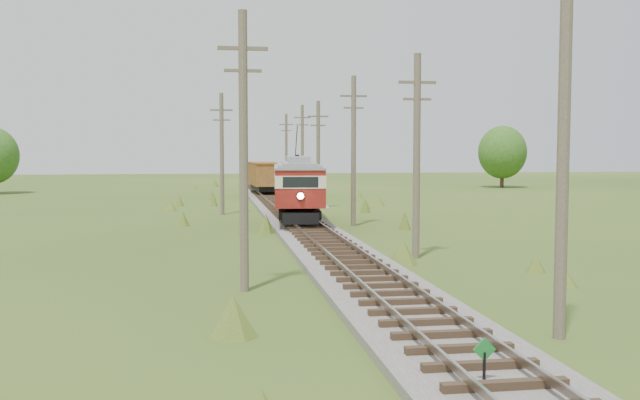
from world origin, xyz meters
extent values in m
cube|color=#605B54|center=(0.00, 34.00, 0.12)|extent=(3.60, 96.00, 0.25)
cube|color=#726659|center=(-0.72, 34.00, 0.48)|extent=(0.08, 96.00, 0.17)
cube|color=#726659|center=(0.72, 34.00, 0.48)|extent=(0.08, 96.00, 0.17)
cube|color=#2D2116|center=(0.00, 34.00, 0.33)|extent=(2.40, 96.00, 0.16)
cylinder|color=black|center=(-0.20, 1.50, 0.40)|extent=(0.06, 0.06, 0.80)
cube|color=#1B7C2C|center=(-0.20, 1.50, 0.85)|extent=(0.45, 0.03, 0.45)
cube|color=black|center=(0.00, 32.70, 1.00)|extent=(3.28, 10.97, 0.44)
cube|color=maroon|center=(0.00, 32.70, 1.98)|extent=(3.77, 11.95, 1.08)
cube|color=beige|center=(0.00, 32.70, 2.86)|extent=(3.80, 12.01, 0.69)
cube|color=black|center=(0.00, 32.70, 2.86)|extent=(3.78, 11.48, 0.54)
cube|color=maroon|center=(0.00, 32.70, 3.35)|extent=(3.77, 11.95, 0.29)
cube|color=gray|center=(0.00, 32.70, 3.67)|extent=(3.83, 12.07, 0.37)
cube|color=gray|center=(0.00, 32.70, 4.01)|extent=(2.01, 8.89, 0.39)
sphere|color=#FFF2BF|center=(-0.53, 26.77, 2.13)|extent=(0.35, 0.35, 0.35)
cylinder|color=black|center=(0.16, 34.46, 5.11)|extent=(0.46, 4.55, 1.89)
cylinder|color=black|center=(-1.12, 28.34, 0.95)|extent=(0.19, 0.79, 0.78)
cylinder|color=black|center=(0.34, 28.21, 0.95)|extent=(0.19, 0.79, 0.78)
cylinder|color=black|center=(-0.34, 37.19, 0.95)|extent=(0.19, 0.79, 0.78)
cylinder|color=black|center=(1.12, 37.07, 0.95)|extent=(0.19, 0.79, 0.78)
cube|color=black|center=(0.00, 59.12, 0.93)|extent=(2.57, 7.64, 0.52)
cube|color=brown|center=(0.00, 59.12, 2.23)|extent=(3.15, 8.50, 2.09)
cube|color=brown|center=(0.00, 59.12, 3.33)|extent=(3.22, 8.67, 0.13)
cylinder|color=black|center=(-0.65, 56.58, 0.98)|extent=(0.17, 0.84, 0.84)
cylinder|color=black|center=(0.91, 56.66, 0.98)|extent=(0.17, 0.84, 0.84)
cylinder|color=black|center=(-0.91, 61.59, 0.98)|extent=(0.17, 0.84, 0.84)
cylinder|color=black|center=(0.65, 61.67, 0.98)|extent=(0.17, 0.84, 0.84)
cone|color=gray|center=(2.50, 46.13, 0.57)|extent=(3.02, 3.02, 1.13)
cone|color=gray|center=(3.25, 45.19, 0.33)|extent=(1.70, 1.70, 0.66)
cylinder|color=brown|center=(3.10, 5.00, 4.40)|extent=(0.30, 0.30, 8.80)
cylinder|color=brown|center=(3.30, 18.00, 4.30)|extent=(0.30, 0.30, 8.60)
cube|color=brown|center=(3.30, 18.00, 7.40)|extent=(1.60, 0.12, 0.12)
cube|color=brown|center=(3.30, 18.00, 6.70)|extent=(1.20, 0.10, 0.10)
cylinder|color=brown|center=(3.20, 31.00, 4.50)|extent=(0.30, 0.30, 9.00)
cube|color=brown|center=(3.20, 31.00, 7.80)|extent=(1.60, 0.12, 0.12)
cube|color=brown|center=(3.20, 31.00, 7.10)|extent=(1.20, 0.10, 0.10)
cylinder|color=brown|center=(3.00, 44.00, 4.20)|extent=(0.30, 0.30, 8.40)
cube|color=brown|center=(3.00, 44.00, 7.20)|extent=(1.60, 0.12, 0.12)
cube|color=brown|center=(3.00, 44.00, 6.50)|extent=(1.20, 0.10, 0.10)
cylinder|color=brown|center=(3.40, 57.00, 4.45)|extent=(0.30, 0.30, 8.90)
cube|color=brown|center=(3.40, 57.00, 7.70)|extent=(1.60, 0.12, 0.12)
cube|color=brown|center=(3.40, 57.00, 7.00)|extent=(1.20, 0.10, 0.10)
cylinder|color=brown|center=(3.20, 70.00, 4.35)|extent=(0.30, 0.30, 8.70)
cube|color=brown|center=(3.20, 70.00, 7.50)|extent=(1.60, 0.12, 0.12)
cube|color=brown|center=(3.20, 70.00, 6.80)|extent=(1.20, 0.10, 0.10)
cylinder|color=brown|center=(-4.20, 12.00, 4.50)|extent=(0.30, 0.30, 9.00)
cube|color=brown|center=(-4.20, 12.00, 7.80)|extent=(1.60, 0.12, 0.12)
cube|color=brown|center=(-4.20, 12.00, 7.10)|extent=(1.20, 0.10, 0.10)
cylinder|color=brown|center=(-4.50, 40.00, 4.30)|extent=(0.30, 0.30, 8.60)
cube|color=brown|center=(-4.50, 40.00, 7.40)|extent=(1.60, 0.12, 0.12)
cube|color=brown|center=(-4.50, 40.00, 6.70)|extent=(1.20, 0.10, 0.10)
cylinder|color=#38281C|center=(30.00, 72.00, 1.26)|extent=(0.50, 0.50, 2.52)
ellipsoid|color=#235419|center=(30.00, 72.00, 4.34)|extent=(5.88, 5.88, 6.47)
camera|label=1|loc=(-5.21, -10.98, 4.57)|focal=40.00mm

